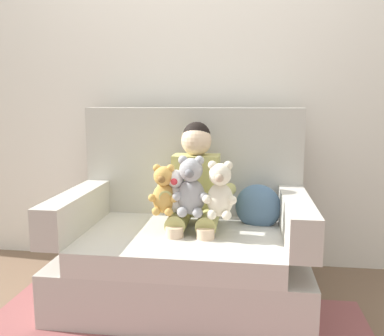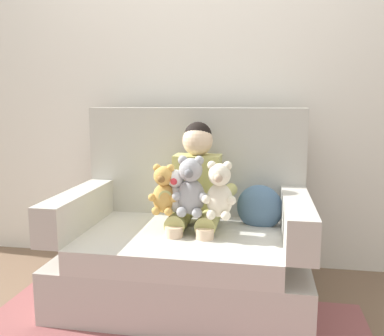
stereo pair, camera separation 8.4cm
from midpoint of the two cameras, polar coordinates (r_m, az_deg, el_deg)
name	(u,v)px [view 2 (the right image)]	position (r m, az deg, el deg)	size (l,w,h in m)	color
ground_plane	(185,298)	(2.44, 0.07, -17.51)	(8.00, 8.00, 0.00)	brown
back_wall	(203,69)	(2.80, 2.36, 13.40)	(6.00, 0.10, 2.60)	silver
armchair	(187,240)	(2.36, 0.32, -9.87)	(1.32, 0.86, 1.06)	#BCB7AD
seated_child	(196,190)	(2.28, 1.56, -2.99)	(0.45, 0.39, 0.82)	tan
plush_grey	(191,188)	(2.13, 0.97, -2.73)	(0.19, 0.15, 0.31)	#9E9EA3
plush_cream	(219,192)	(2.09, 4.95, -3.25)	(0.17, 0.14, 0.29)	silver
plush_white	(176,192)	(2.17, -1.14, -3.33)	(0.14, 0.12, 0.24)	white
plush_honey	(164,191)	(2.16, -2.80, -3.14)	(0.16, 0.13, 0.26)	gold
throw_pillow	(260,208)	(2.38, 10.30, -5.39)	(0.26, 0.12, 0.26)	slate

